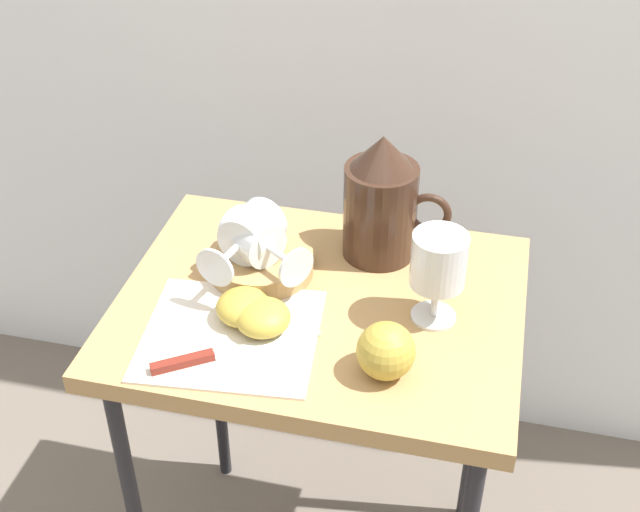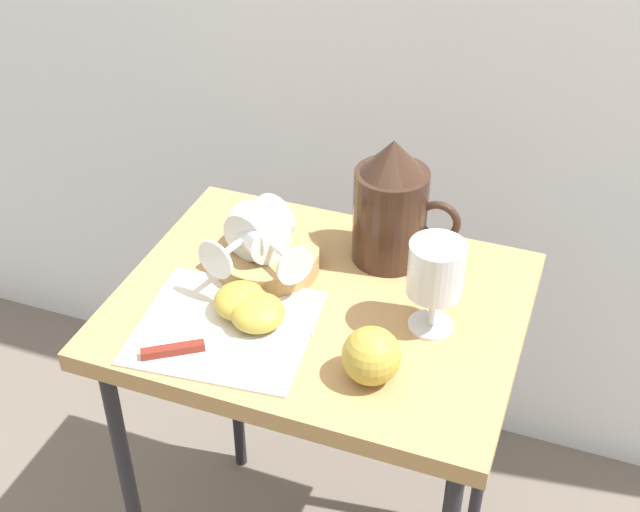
{
  "view_description": "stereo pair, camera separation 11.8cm",
  "coord_description": "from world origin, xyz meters",
  "px_view_note": "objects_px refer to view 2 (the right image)",
  "views": [
    {
      "loc": [
        0.22,
        -0.93,
        1.45
      ],
      "look_at": [
        0.0,
        0.0,
        0.75
      ],
      "focal_mm": 47.7,
      "sensor_mm": 36.0,
      "label": 1
    },
    {
      "loc": [
        0.33,
        -0.9,
        1.45
      ],
      "look_at": [
        0.0,
        0.0,
        0.75
      ],
      "focal_mm": 47.7,
      "sensor_mm": 36.0,
      "label": 2
    }
  ],
  "objects_px": {
    "basket_tray": "(267,259)",
    "apple_whole": "(371,356)",
    "wine_glass_upright": "(436,273)",
    "apple_half_right": "(258,313)",
    "wine_glass_tipped_far": "(257,229)",
    "knife": "(202,346)",
    "pitcher": "(391,212)",
    "table": "(320,335)",
    "apple_half_left": "(241,301)",
    "wine_glass_tipped_near": "(260,234)"
  },
  "relations": [
    {
      "from": "wine_glass_upright",
      "to": "basket_tray",
      "type": "bearing_deg",
      "value": 170.33
    },
    {
      "from": "apple_half_right",
      "to": "apple_whole",
      "type": "xyz_separation_m",
      "value": [
        0.18,
        -0.04,
        0.01
      ]
    },
    {
      "from": "apple_half_right",
      "to": "pitcher",
      "type": "bearing_deg",
      "value": 61.02
    },
    {
      "from": "pitcher",
      "to": "knife",
      "type": "height_order",
      "value": "pitcher"
    },
    {
      "from": "basket_tray",
      "to": "wine_glass_tipped_near",
      "type": "bearing_deg",
      "value": -110.17
    },
    {
      "from": "table",
      "to": "apple_half_left",
      "type": "xyz_separation_m",
      "value": [
        -0.09,
        -0.07,
        0.09
      ]
    },
    {
      "from": "wine_glass_tipped_far",
      "to": "apple_half_right",
      "type": "xyz_separation_m",
      "value": [
        0.05,
        -0.13,
        -0.05
      ]
    },
    {
      "from": "apple_whole",
      "to": "apple_half_left",
      "type": "bearing_deg",
      "value": 164.53
    },
    {
      "from": "wine_glass_tipped_near",
      "to": "wine_glass_upright",
      "type": "bearing_deg",
      "value": -7.13
    },
    {
      "from": "table",
      "to": "apple_half_right",
      "type": "height_order",
      "value": "apple_half_right"
    },
    {
      "from": "apple_half_right",
      "to": "apple_whole",
      "type": "height_order",
      "value": "apple_whole"
    },
    {
      "from": "table",
      "to": "wine_glass_tipped_far",
      "type": "distance_m",
      "value": 0.18
    },
    {
      "from": "wine_glass_tipped_far",
      "to": "knife",
      "type": "relative_size",
      "value": 0.75
    },
    {
      "from": "wine_glass_upright",
      "to": "wine_glass_tipped_far",
      "type": "height_order",
      "value": "wine_glass_upright"
    },
    {
      "from": "wine_glass_tipped_near",
      "to": "wine_glass_tipped_far",
      "type": "height_order",
      "value": "wine_glass_tipped_far"
    },
    {
      "from": "basket_tray",
      "to": "knife",
      "type": "bearing_deg",
      "value": -92.66
    },
    {
      "from": "wine_glass_upright",
      "to": "wine_glass_tipped_near",
      "type": "relative_size",
      "value": 0.92
    },
    {
      "from": "knife",
      "to": "table",
      "type": "bearing_deg",
      "value": 54.44
    },
    {
      "from": "apple_half_right",
      "to": "knife",
      "type": "bearing_deg",
      "value": -125.17
    },
    {
      "from": "table",
      "to": "apple_whole",
      "type": "relative_size",
      "value": 8.64
    },
    {
      "from": "apple_half_left",
      "to": "apple_half_right",
      "type": "bearing_deg",
      "value": -25.66
    },
    {
      "from": "apple_whole",
      "to": "wine_glass_tipped_near",
      "type": "bearing_deg",
      "value": 144.21
    },
    {
      "from": "basket_tray",
      "to": "wine_glass_tipped_far",
      "type": "height_order",
      "value": "wine_glass_tipped_far"
    },
    {
      "from": "wine_glass_tipped_far",
      "to": "apple_half_right",
      "type": "height_order",
      "value": "wine_glass_tipped_far"
    },
    {
      "from": "basket_tray",
      "to": "pitcher",
      "type": "relative_size",
      "value": 0.78
    },
    {
      "from": "wine_glass_upright",
      "to": "apple_half_right",
      "type": "distance_m",
      "value": 0.25
    },
    {
      "from": "wine_glass_upright",
      "to": "apple_half_left",
      "type": "height_order",
      "value": "wine_glass_upright"
    },
    {
      "from": "table",
      "to": "apple_half_left",
      "type": "height_order",
      "value": "apple_half_left"
    },
    {
      "from": "wine_glass_tipped_near",
      "to": "basket_tray",
      "type": "bearing_deg",
      "value": 69.83
    },
    {
      "from": "table",
      "to": "knife",
      "type": "height_order",
      "value": "knife"
    },
    {
      "from": "basket_tray",
      "to": "wine_glass_tipped_far",
      "type": "xyz_separation_m",
      "value": [
        -0.01,
        -0.0,
        0.06
      ]
    },
    {
      "from": "wine_glass_upright",
      "to": "apple_whole",
      "type": "distance_m",
      "value": 0.15
    },
    {
      "from": "pitcher",
      "to": "apple_half_right",
      "type": "relative_size",
      "value": 2.64
    },
    {
      "from": "basket_tray",
      "to": "wine_glass_tipped_far",
      "type": "distance_m",
      "value": 0.06
    },
    {
      "from": "knife",
      "to": "wine_glass_tipped_near",
      "type": "bearing_deg",
      "value": 88.45
    },
    {
      "from": "pitcher",
      "to": "knife",
      "type": "xyz_separation_m",
      "value": [
        -0.17,
        -0.29,
        -0.07
      ]
    },
    {
      "from": "apple_whole",
      "to": "knife",
      "type": "distance_m",
      "value": 0.23
    },
    {
      "from": "table",
      "to": "pitcher",
      "type": "distance_m",
      "value": 0.21
    },
    {
      "from": "apple_half_right",
      "to": "wine_glass_tipped_near",
      "type": "bearing_deg",
      "value": 111.06
    },
    {
      "from": "wine_glass_tipped_far",
      "to": "knife",
      "type": "bearing_deg",
      "value": -89.28
    },
    {
      "from": "pitcher",
      "to": "apple_whole",
      "type": "height_order",
      "value": "pitcher"
    },
    {
      "from": "wine_glass_tipped_near",
      "to": "wine_glass_tipped_far",
      "type": "bearing_deg",
      "value": 137.53
    },
    {
      "from": "apple_whole",
      "to": "table",
      "type": "bearing_deg",
      "value": 132.7
    },
    {
      "from": "table",
      "to": "knife",
      "type": "relative_size",
      "value": 3.29
    },
    {
      "from": "basket_tray",
      "to": "apple_half_right",
      "type": "height_order",
      "value": "apple_half_right"
    },
    {
      "from": "apple_half_left",
      "to": "apple_whole",
      "type": "relative_size",
      "value": 1.0
    },
    {
      "from": "apple_half_right",
      "to": "wine_glass_upright",
      "type": "bearing_deg",
      "value": 20.55
    },
    {
      "from": "table",
      "to": "apple_whole",
      "type": "xyz_separation_m",
      "value": [
        0.12,
        -0.13,
        0.1
      ]
    },
    {
      "from": "basket_tray",
      "to": "pitcher",
      "type": "xyz_separation_m",
      "value": [
        0.16,
        0.09,
        0.06
      ]
    },
    {
      "from": "basket_tray",
      "to": "apple_whole",
      "type": "height_order",
      "value": "apple_whole"
    }
  ]
}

